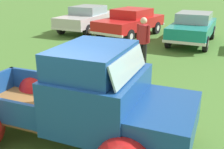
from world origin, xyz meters
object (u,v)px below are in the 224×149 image
vintage_pickup_truck (86,108)px  show_car_0 (87,18)px  spectator_0 (143,39)px  show_car_2 (193,27)px  show_car_1 (130,21)px

vintage_pickup_truck → show_car_0: 11.55m
spectator_0 → show_car_0: bearing=-119.3°
show_car_0 → show_car_2: same height
vintage_pickup_truck → show_car_0: size_ratio=1.07×
show_car_1 → show_car_0: bearing=-85.0°
show_car_0 → show_car_2: 6.09m
show_car_1 → vintage_pickup_truck: bearing=27.3°
show_car_0 → show_car_1: 2.80m
show_car_1 → spectator_0: (2.34, -4.80, 0.21)m
show_car_2 → show_car_0: bearing=-95.3°
show_car_0 → show_car_1: size_ratio=0.93×
spectator_0 → vintage_pickup_truck: bearing=22.4°
show_car_0 → show_car_1: (2.79, -0.27, 0.00)m
spectator_0 → show_car_1: bearing=-138.7°
show_car_0 → spectator_0: size_ratio=2.52×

